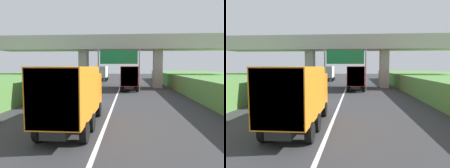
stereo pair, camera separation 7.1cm
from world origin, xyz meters
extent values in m
cube|color=white|center=(0.00, 30.63, 0.00)|extent=(0.20, 101.26, 0.01)
cube|color=#ADA89E|center=(0.00, 38.29, 6.62)|extent=(40.00, 4.80, 1.10)
cube|color=#ADA89E|center=(0.00, 36.07, 7.72)|extent=(40.00, 0.36, 1.10)
cube|color=#ADA89E|center=(0.00, 40.51, 7.72)|extent=(40.00, 0.36, 1.10)
cube|color=#9F9A91|center=(-6.05, 38.29, 3.04)|extent=(1.30, 2.20, 6.07)
cube|color=#9F9A91|center=(6.05, 38.29, 3.04)|extent=(1.30, 2.20, 6.07)
cylinder|color=slate|center=(-2.85, 33.04, 2.89)|extent=(0.18, 0.18, 5.77)
cylinder|color=slate|center=(2.85, 33.04, 2.89)|extent=(0.18, 0.18, 5.77)
cube|color=#167238|center=(0.00, 33.04, 4.72)|extent=(5.20, 0.12, 1.90)
cube|color=white|center=(0.00, 33.03, 4.72)|extent=(4.89, 0.01, 1.67)
cube|color=black|center=(-5.05, 24.20, 0.66)|extent=(1.10, 7.30, 0.36)
cube|color=#233D9E|center=(-5.05, 26.80, 1.89)|extent=(2.10, 2.10, 2.10)
cube|color=#2D3842|center=(-5.05, 27.82, 2.19)|extent=(1.89, 0.06, 0.90)
cube|color=#B7B7B2|center=(-5.05, 23.15, 2.14)|extent=(2.30, 5.20, 2.60)
cube|color=gray|center=(-5.05, 20.57, 2.14)|extent=(2.21, 0.04, 2.50)
cylinder|color=black|center=(-6.02, 26.80, 0.48)|extent=(0.30, 0.96, 0.96)
cylinder|color=black|center=(-4.08, 26.80, 0.48)|extent=(0.30, 0.96, 0.96)
cylinder|color=black|center=(-6.12, 21.72, 0.48)|extent=(0.30, 0.96, 0.96)
cylinder|color=black|center=(-3.98, 21.72, 0.48)|extent=(0.30, 0.96, 0.96)
cylinder|color=black|center=(-6.12, 23.41, 0.48)|extent=(0.30, 0.96, 0.96)
cylinder|color=black|center=(-3.98, 23.41, 0.48)|extent=(0.30, 0.96, 0.96)
cube|color=black|center=(-1.68, 15.58, 0.66)|extent=(1.10, 7.30, 0.36)
cube|color=orange|center=(-1.68, 18.18, 1.89)|extent=(2.10, 2.10, 2.10)
cube|color=#2D3842|center=(-1.68, 19.20, 2.19)|extent=(1.89, 0.06, 0.90)
cube|color=orange|center=(-1.68, 14.53, 2.14)|extent=(2.30, 5.20, 2.60)
cube|color=#AC5B13|center=(-1.68, 11.95, 2.14)|extent=(2.21, 0.04, 2.50)
cylinder|color=black|center=(-2.65, 18.18, 0.48)|extent=(0.30, 0.96, 0.96)
cylinder|color=black|center=(-0.71, 18.18, 0.48)|extent=(0.30, 0.96, 0.96)
cylinder|color=black|center=(-2.75, 13.10, 0.48)|extent=(0.30, 0.96, 0.96)
cylinder|color=black|center=(-0.61, 13.10, 0.48)|extent=(0.30, 0.96, 0.96)
cylinder|color=black|center=(-2.75, 14.79, 0.48)|extent=(0.30, 0.96, 0.96)
cylinder|color=black|center=(-0.61, 14.79, 0.48)|extent=(0.30, 0.96, 0.96)
cube|color=black|center=(1.47, 34.43, 0.66)|extent=(1.10, 7.30, 0.36)
cube|color=red|center=(1.47, 37.03, 1.89)|extent=(2.10, 2.10, 2.10)
cube|color=#2D3842|center=(1.47, 38.05, 2.19)|extent=(1.89, 0.06, 0.90)
cube|color=red|center=(1.47, 33.38, 2.14)|extent=(2.30, 5.20, 2.60)
cube|color=maroon|center=(1.47, 30.80, 2.14)|extent=(2.21, 0.04, 2.50)
cylinder|color=black|center=(0.50, 37.03, 0.48)|extent=(0.30, 0.96, 0.96)
cylinder|color=black|center=(2.44, 37.03, 0.48)|extent=(0.30, 0.96, 0.96)
cylinder|color=black|center=(0.40, 31.95, 0.48)|extent=(0.30, 0.96, 0.96)
cylinder|color=black|center=(2.54, 31.95, 0.48)|extent=(0.30, 0.96, 0.96)
cylinder|color=black|center=(0.40, 33.64, 0.48)|extent=(0.30, 0.96, 0.96)
cylinder|color=black|center=(2.54, 33.64, 0.48)|extent=(0.30, 0.96, 0.96)
cube|color=black|center=(-4.82, 53.29, 0.66)|extent=(1.10, 7.30, 0.36)
cube|color=black|center=(-4.82, 55.89, 1.89)|extent=(2.10, 2.10, 2.10)
cube|color=#2D3842|center=(-4.82, 56.91, 2.19)|extent=(1.89, 0.06, 0.90)
cube|color=silver|center=(-4.82, 52.24, 2.14)|extent=(2.30, 5.20, 2.60)
cube|color=#A8A8A4|center=(-4.82, 49.66, 2.14)|extent=(2.21, 0.04, 2.50)
cylinder|color=black|center=(-5.79, 55.89, 0.48)|extent=(0.30, 0.96, 0.96)
cylinder|color=black|center=(-3.85, 55.89, 0.48)|extent=(0.30, 0.96, 0.96)
cylinder|color=black|center=(-5.89, 50.81, 0.48)|extent=(0.30, 0.96, 0.96)
cylinder|color=black|center=(-3.75, 50.81, 0.48)|extent=(0.30, 0.96, 0.96)
cylinder|color=black|center=(-5.89, 52.50, 0.48)|extent=(0.30, 0.96, 0.96)
cylinder|color=black|center=(-3.75, 52.50, 0.48)|extent=(0.30, 0.96, 0.96)
cube|color=silver|center=(1.91, 60.11, 0.70)|extent=(1.76, 4.10, 0.76)
cube|color=silver|center=(1.91, 59.96, 1.40)|extent=(1.56, 1.90, 0.64)
cube|color=#2D3842|center=(1.91, 59.04, 1.40)|extent=(1.44, 0.06, 0.54)
cylinder|color=black|center=(1.09, 61.38, 0.32)|extent=(0.22, 0.64, 0.64)
cylinder|color=black|center=(2.73, 61.38, 0.32)|extent=(0.22, 0.64, 0.64)
cylinder|color=black|center=(1.09, 58.84, 0.32)|extent=(0.22, 0.64, 0.64)
cylinder|color=black|center=(2.73, 58.84, 0.32)|extent=(0.22, 0.64, 0.64)
camera|label=1|loc=(1.33, 4.09, 3.46)|focal=33.39mm
camera|label=2|loc=(1.40, 4.09, 3.46)|focal=33.39mm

